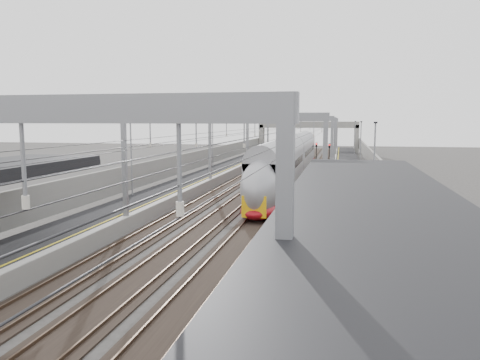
% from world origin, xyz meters
% --- Properties ---
extents(platform_left, '(4.00, 120.00, 1.00)m').
position_xyz_m(platform_left, '(-8.00, 45.00, 0.50)').
color(platform_left, black).
rests_on(platform_left, ground).
extents(platform_right, '(4.00, 120.00, 1.00)m').
position_xyz_m(platform_right, '(8.00, 45.00, 0.50)').
color(platform_right, black).
rests_on(platform_right, ground).
extents(tracks, '(11.40, 140.00, 0.20)m').
position_xyz_m(tracks, '(0.00, 45.00, 0.05)').
color(tracks, black).
rests_on(tracks, ground).
extents(overhead_line, '(13.00, 140.00, 6.60)m').
position_xyz_m(overhead_line, '(0.00, 51.62, 6.14)').
color(overhead_line, gray).
rests_on(overhead_line, platform_left).
extents(canopy_right, '(4.40, 30.00, 4.24)m').
position_xyz_m(canopy_right, '(8.03, 2.99, 5.09)').
color(canopy_right, black).
rests_on(canopy_right, platform_right).
extents(overbridge, '(22.00, 2.20, 6.90)m').
position_xyz_m(overbridge, '(0.00, 100.00, 5.31)').
color(overbridge, gray).
rests_on(overbridge, ground).
extents(wall_left, '(0.30, 120.00, 3.20)m').
position_xyz_m(wall_left, '(-11.20, 45.00, 1.60)').
color(wall_left, gray).
rests_on(wall_left, ground).
extents(wall_right, '(0.30, 120.00, 3.20)m').
position_xyz_m(wall_right, '(11.20, 45.00, 1.60)').
color(wall_right, gray).
rests_on(wall_right, ground).
extents(train, '(2.71, 49.42, 4.29)m').
position_xyz_m(train, '(1.50, 48.31, 2.10)').
color(train, maroon).
rests_on(train, ground).
extents(signal_green, '(0.32, 0.32, 3.48)m').
position_xyz_m(signal_green, '(-5.20, 68.66, 2.42)').
color(signal_green, black).
rests_on(signal_green, ground).
extents(signal_red_near, '(0.32, 0.32, 3.48)m').
position_xyz_m(signal_red_near, '(3.20, 73.78, 2.42)').
color(signal_red_near, black).
rests_on(signal_red_near, ground).
extents(signal_red_far, '(0.32, 0.32, 3.48)m').
position_xyz_m(signal_red_far, '(5.40, 71.18, 2.42)').
color(signal_red_far, black).
rests_on(signal_red_far, ground).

